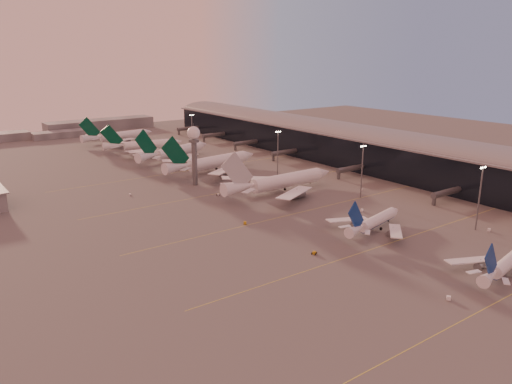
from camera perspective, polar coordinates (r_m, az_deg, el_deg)
ground at (r=160.98m, az=13.04°, el=-8.40°), size 700.00×700.00×0.00m
taxiway_markings at (r=217.53m, az=7.20°, el=-1.70°), size 180.00×185.25×0.02m
terminal at (r=306.01m, az=11.05°, el=5.23°), size 57.00×362.00×23.04m
radar_tower at (r=248.75m, az=-7.11°, el=5.48°), size 6.40×6.40×31.10m
mast_a at (r=202.04m, az=24.20°, el=-0.30°), size 3.60×0.56×25.00m
mast_b at (r=230.69m, az=12.03°, el=2.62°), size 3.60×0.56×25.00m
mast_c at (r=266.51m, az=2.51°, el=4.69°), size 3.60×0.56×25.00m
mast_d at (r=339.54m, az=-7.32°, el=6.96°), size 3.60×0.56×25.00m
distant_horizon at (r=439.52m, az=-20.56°, el=6.78°), size 165.00×37.50×9.00m
narrowbody_near at (r=167.89m, az=26.63°, el=-7.61°), size 37.21×29.46×14.63m
narrowbody_mid at (r=191.68m, az=13.40°, el=-3.47°), size 38.35×30.26×15.21m
widebody_white at (r=237.37m, az=2.82°, el=0.89°), size 65.20×52.23×22.93m
greentail_a at (r=279.47m, az=-5.01°, el=3.14°), size 63.71×51.14×23.21m
greentail_b at (r=313.44m, az=-9.25°, el=4.35°), size 59.24×47.01×22.46m
greentail_c at (r=344.26m, az=-12.68°, el=5.10°), size 53.81×43.07×19.72m
greentail_d at (r=384.29m, az=-15.42°, el=6.03°), size 57.67×46.30×21.00m
gsv_truck_a at (r=147.22m, az=21.17°, el=-10.95°), size 6.12×5.19×2.41m
gsv_catering_a at (r=205.81m, az=25.13°, el=-3.51°), size 5.71×4.48×4.29m
gsv_tug_mid at (r=167.37m, az=6.67°, el=-6.93°), size 3.46×4.04×0.99m
gsv_truck_b at (r=214.27m, az=12.08°, el=-1.88°), size 5.92×3.88×2.25m
gsv_truck_c at (r=194.42m, az=-1.28°, el=-3.34°), size 4.72×5.98×2.32m
gsv_catering_b at (r=245.75m, az=12.01°, el=0.56°), size 4.99×3.60×3.75m
gsv_tug_far at (r=233.06m, az=-4.35°, el=-0.32°), size 2.87×3.59×0.89m
gsv_truck_d at (r=240.41m, az=-14.23°, el=-0.14°), size 3.14×4.99×1.89m
gsv_tug_hangar at (r=311.42m, az=-3.62°, el=3.81°), size 4.16×2.83×1.11m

